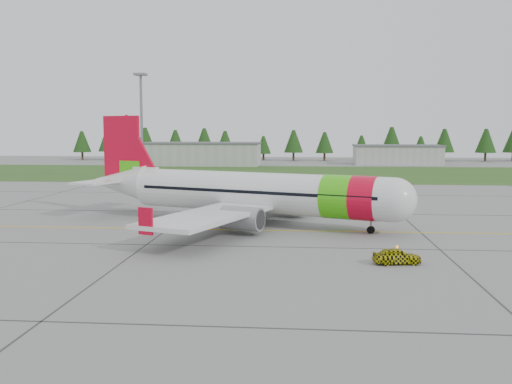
{
  "coord_description": "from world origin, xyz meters",
  "views": [
    {
      "loc": [
        -1.35,
        -47.78,
        10.0
      ],
      "look_at": [
        -6.13,
        8.41,
        3.78
      ],
      "focal_mm": 40.0,
      "sensor_mm": 36.0,
      "label": 1
    }
  ],
  "objects": [
    {
      "name": "aircraft",
      "position": [
        -7.01,
        11.74,
        3.34
      ],
      "size": [
        36.62,
        34.8,
        11.57
      ],
      "rotation": [
        0.0,
        0.0,
        -0.36
      ],
      "color": "silver",
      "rests_on": "ground"
    },
    {
      "name": "hangar_east",
      "position": [
        25.0,
        118.0,
        2.6
      ],
      "size": [
        24.0,
        12.0,
        5.2
      ],
      "primitive_type": "cube",
      "color": "#A8A8A3",
      "rests_on": "ground"
    },
    {
      "name": "hangar_west",
      "position": [
        -30.0,
        110.0,
        3.0
      ],
      "size": [
        32.0,
        14.0,
        6.0
      ],
      "primitive_type": "cube",
      "color": "#A8A8A3",
      "rests_on": "ground"
    },
    {
      "name": "floodlight_mast",
      "position": [
        -32.0,
        58.0,
        10.0
      ],
      "size": [
        0.5,
        0.5,
        20.0
      ],
      "primitive_type": "cylinder",
      "color": "slate",
      "rests_on": "ground"
    },
    {
      "name": "treeline",
      "position": [
        0.0,
        138.0,
        5.0
      ],
      "size": [
        160.0,
        8.0,
        10.0
      ],
      "primitive_type": null,
      "color": "#1C3F14",
      "rests_on": "ground"
    },
    {
      "name": "ground",
      "position": [
        0.0,
        0.0,
        0.0
      ],
      "size": [
        320.0,
        320.0,
        0.0
      ],
      "primitive_type": "plane",
      "color": "gray",
      "rests_on": "ground"
    },
    {
      "name": "taxi_guideline",
      "position": [
        0.0,
        8.0,
        0.01
      ],
      "size": [
        120.0,
        0.25,
        0.02
      ],
      "primitive_type": "cube",
      "color": "gold",
      "rests_on": "ground"
    },
    {
      "name": "follow_me_car",
      "position": [
        5.58,
        -5.38,
        1.78
      ],
      "size": [
        1.42,
        1.61,
        3.56
      ],
      "primitive_type": "imported",
      "rotation": [
        0.0,
        0.0,
        1.73
      ],
      "color": "yellow",
      "rests_on": "ground"
    },
    {
      "name": "grass_strip",
      "position": [
        0.0,
        82.0,
        0.01
      ],
      "size": [
        320.0,
        50.0,
        0.03
      ],
      "primitive_type": "cube",
      "color": "#30561E",
      "rests_on": "ground"
    },
    {
      "name": "service_van",
      "position": [
        -34.03,
        51.93,
        1.93
      ],
      "size": [
        1.65,
        1.6,
        3.86
      ],
      "primitive_type": "imported",
      "rotation": [
        0.0,
        0.0,
        -0.28
      ],
      "color": "white",
      "rests_on": "ground"
    }
  ]
}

